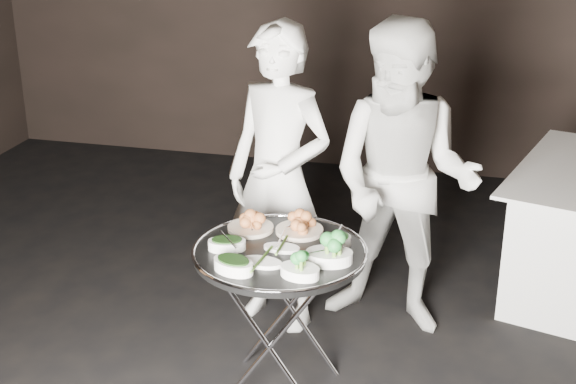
% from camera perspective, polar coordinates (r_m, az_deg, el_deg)
% --- Properties ---
extents(tray_stand, '(0.49, 0.41, 0.72)m').
position_cam_1_polar(tray_stand, '(3.67, -0.57, -8.82)').
color(tray_stand, silver).
rests_on(tray_stand, floor).
extents(serving_tray, '(0.77, 0.77, 0.04)m').
position_cam_1_polar(serving_tray, '(3.52, -0.59, -4.29)').
color(serving_tray, black).
rests_on(serving_tray, tray_stand).
extents(potato_plate_a, '(0.21, 0.21, 0.08)m').
position_cam_1_polar(potato_plate_a, '(3.70, -2.68, -2.22)').
color(potato_plate_a, beige).
rests_on(potato_plate_a, serving_tray).
extents(potato_plate_b, '(0.22, 0.22, 0.08)m').
position_cam_1_polar(potato_plate_b, '(3.66, 0.82, -2.39)').
color(potato_plate_b, beige).
rests_on(potato_plate_b, serving_tray).
extents(greens_bowl, '(0.11, 0.11, 0.06)m').
position_cam_1_polar(greens_bowl, '(3.56, 3.64, -3.33)').
color(greens_bowl, white).
rests_on(greens_bowl, serving_tray).
extents(asparagus_plate_a, '(0.16, 0.09, 0.03)m').
position_cam_1_polar(asparagus_plate_a, '(3.51, -0.45, -3.92)').
color(asparagus_plate_a, white).
rests_on(asparagus_plate_a, serving_tray).
extents(asparagus_plate_b, '(0.19, 0.11, 0.04)m').
position_cam_1_polar(asparagus_plate_b, '(3.38, -1.89, -4.93)').
color(asparagus_plate_b, white).
rests_on(asparagus_plate_b, serving_tray).
extents(spinach_bowl_a, '(0.19, 0.15, 0.07)m').
position_cam_1_polar(spinach_bowl_a, '(3.52, -4.37, -3.63)').
color(spinach_bowl_a, white).
rests_on(spinach_bowl_a, serving_tray).
extents(spinach_bowl_b, '(0.21, 0.18, 0.08)m').
position_cam_1_polar(spinach_bowl_b, '(3.33, -3.91, -5.10)').
color(spinach_bowl_b, white).
rests_on(spinach_bowl_b, serving_tray).
extents(broccoli_bowl_a, '(0.22, 0.18, 0.08)m').
position_cam_1_polar(broccoli_bowl_a, '(3.39, 2.94, -4.43)').
color(broccoli_bowl_a, white).
rests_on(broccoli_bowl_a, serving_tray).
extents(broccoli_bowl_b, '(0.19, 0.16, 0.07)m').
position_cam_1_polar(broccoli_bowl_b, '(3.28, 0.85, -5.52)').
color(broccoli_bowl_b, white).
rests_on(broccoli_bowl_b, serving_tray).
extents(serving_utensils, '(0.58, 0.41, 0.01)m').
position_cam_1_polar(serving_utensils, '(3.55, -0.06, -2.99)').
color(serving_utensils, silver).
rests_on(serving_utensils, serving_tray).
extents(waiter_left, '(0.68, 0.55, 1.62)m').
position_cam_1_polar(waiter_left, '(4.10, -0.64, 0.91)').
color(waiter_left, silver).
rests_on(waiter_left, floor).
extents(waiter_right, '(0.88, 0.73, 1.64)m').
position_cam_1_polar(waiter_right, '(4.09, 8.19, 0.76)').
color(waiter_right, silver).
rests_on(waiter_right, floor).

